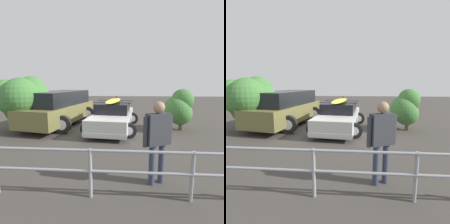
# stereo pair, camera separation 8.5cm
# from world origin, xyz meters

# --- Properties ---
(ground_plane) EXTENTS (44.00, 44.00, 0.02)m
(ground_plane) POSITION_xyz_m (0.00, 0.00, -0.01)
(ground_plane) COLOR #423D38
(ground_plane) RESTS_ON ground
(sedan_car) EXTENTS (2.58, 4.23, 1.57)m
(sedan_car) POSITION_xyz_m (-0.71, 0.14, 0.62)
(sedan_car) COLOR silver
(sedan_car) RESTS_ON ground
(suv_car) EXTENTS (3.24, 5.19, 1.80)m
(suv_car) POSITION_xyz_m (2.15, -0.58, 0.93)
(suv_car) COLOR brown
(suv_car) RESTS_ON ground
(person_bystander) EXTENTS (0.66, 0.41, 1.83)m
(person_bystander) POSITION_xyz_m (-1.97, 4.71, 1.10)
(person_bystander) COLOR #33384C
(person_bystander) RESTS_ON ground
(railing_fence) EXTENTS (9.59, 0.10, 0.99)m
(railing_fence) POSITION_xyz_m (0.34, 5.28, 0.67)
(railing_fence) COLOR gray
(railing_fence) RESTS_ON ground
(bush_near_left) EXTENTS (1.41, 1.51, 1.96)m
(bush_near_left) POSITION_xyz_m (-3.79, 0.10, 1.01)
(bush_near_left) COLOR brown
(bush_near_left) RESTS_ON ground
(bush_near_right) EXTENTS (2.56, 2.36, 2.54)m
(bush_near_right) POSITION_xyz_m (3.45, 0.62, 1.51)
(bush_near_right) COLOR brown
(bush_near_right) RESTS_ON ground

